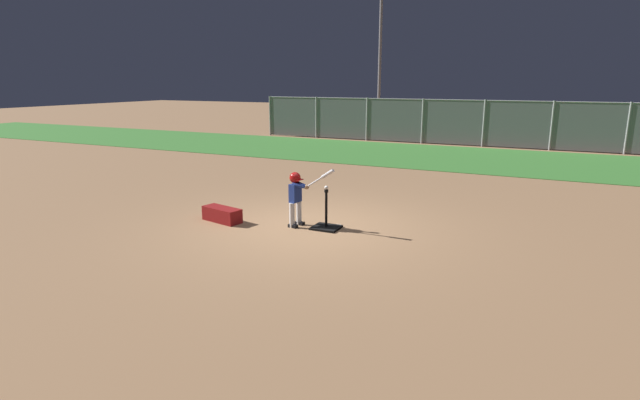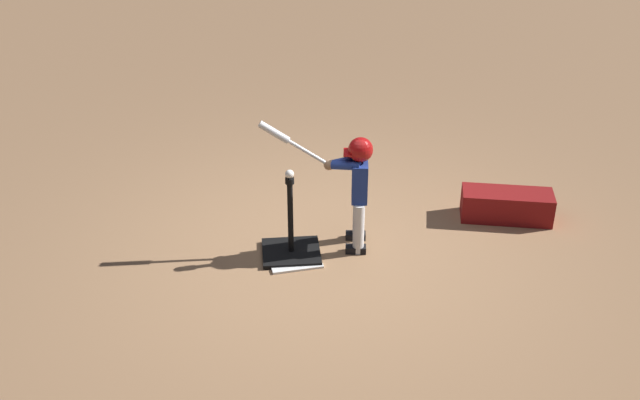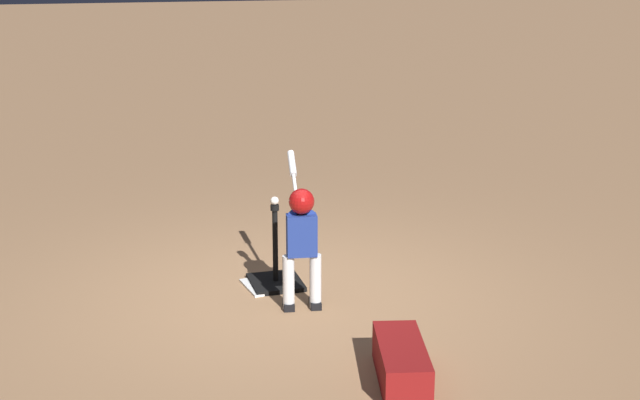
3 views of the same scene
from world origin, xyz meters
The scene contains 12 objects.
ground_plane centered at (0.00, 0.00, 0.00)m, with size 90.00×90.00×0.00m, color #99704C.
grass_outfield_strip centered at (0.00, 9.99, 0.01)m, with size 56.00×6.08×0.02m, color #3D7F33.
backstop_fence centered at (0.00, 13.53, 1.02)m, with size 18.02×0.08×1.93m.
home_plate centered at (0.30, 0.10, 0.01)m, with size 0.44×0.44×0.02m, color white.
batting_tee centered at (0.31, 0.05, 0.09)m, with size 0.50×0.45×0.75m.
batter_child centered at (-0.25, -0.05, 0.66)m, with size 0.96×0.34×1.19m.
baseball centered at (0.31, 0.05, 0.79)m, with size 0.07×0.07×0.07m, color white.
bleachers_right_center centered at (-7.40, 15.69, 0.44)m, with size 3.50×1.92×0.91m.
bleachers_center centered at (0.15, 15.77, 0.58)m, with size 3.77×2.60×1.18m.
bleachers_far_left centered at (6.70, 14.97, 0.51)m, with size 2.96×1.73×1.05m.
equipment_bag centered at (-1.75, -0.39, 0.14)m, with size 0.84×0.32×0.28m, color maroon.
field_light_pole centered at (-7.04, 24.55, 5.78)m, with size 1.76×0.44×8.89m.
Camera 1 is at (4.05, -8.12, 2.73)m, focal length 28.00 mm.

